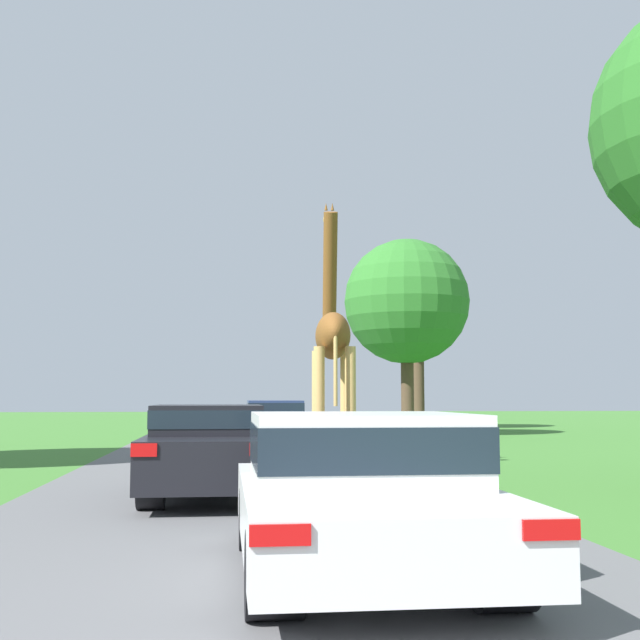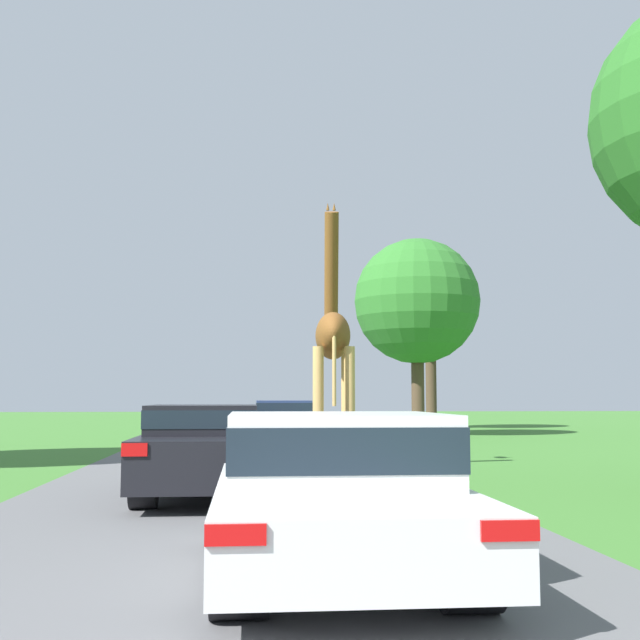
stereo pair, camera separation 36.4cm
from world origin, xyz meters
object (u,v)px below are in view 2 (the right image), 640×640
object	(u,v)px
giraffe_near_road	(333,343)
tree_left_edge	(417,302)
car_lead_maroon	(336,489)
car_queue_left	(203,447)
tree_far_right	(430,301)
car_queue_right	(283,420)

from	to	relation	value
giraffe_near_road	tree_left_edge	world-z (taller)	tree_left_edge
car_lead_maroon	tree_left_edge	bearing A→B (deg)	76.21
car_queue_left	tree_left_edge	size ratio (longest dim) A/B	0.56
car_lead_maroon	tree_left_edge	xyz separation A→B (m)	(5.72, 23.31, 4.38)
car_lead_maroon	tree_far_right	world-z (taller)	tree_far_right
giraffe_near_road	car_queue_right	xyz separation A→B (m)	(-0.42, 10.90, -1.74)
giraffe_near_road	tree_far_right	xyz separation A→B (m)	(6.86, 21.45, 3.42)
car_queue_right	car_queue_left	xyz separation A→B (m)	(-1.80, -13.82, -0.00)
giraffe_near_road	car_lead_maroon	world-z (taller)	giraffe_near_road
car_lead_maroon	tree_left_edge	size ratio (longest dim) A/B	0.54
giraffe_near_road	tree_far_right	distance (m)	22.78
tree_left_edge	tree_far_right	xyz separation A→B (m)	(2.00, 6.39, 0.80)
tree_far_right	car_queue_right	bearing A→B (deg)	-124.63
tree_left_edge	car_lead_maroon	bearing A→B (deg)	-103.79
giraffe_near_road	car_lead_maroon	size ratio (longest dim) A/B	1.34
car_queue_left	tree_far_right	size ratio (longest dim) A/B	0.52
car_lead_maroon	car_queue_left	world-z (taller)	car_queue_left
giraffe_near_road	car_queue_left	xyz separation A→B (m)	(-2.23, -2.92, -1.74)
car_queue_left	tree_far_right	bearing A→B (deg)	69.55
giraffe_near_road	car_lead_maroon	bearing A→B (deg)	-91.22
car_queue_left	giraffe_near_road	bearing A→B (deg)	52.68
giraffe_near_road	car_queue_right	distance (m)	11.05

